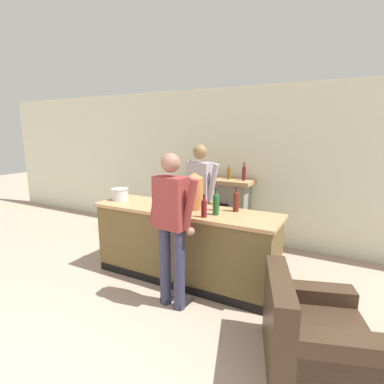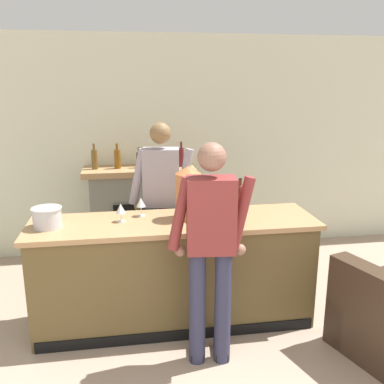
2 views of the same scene
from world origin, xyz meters
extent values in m
cube|color=silver|center=(0.00, 4.38, 1.38)|extent=(12.00, 0.07, 2.75)
cube|color=brown|center=(0.12, 2.52, 0.48)|extent=(2.47, 0.64, 0.95)
cube|color=tan|center=(0.12, 2.52, 0.97)|extent=(2.54, 0.71, 0.04)
cube|color=black|center=(0.12, 2.19, 0.05)|extent=(2.42, 0.01, 0.10)
cube|color=gray|center=(-0.12, 4.12, 0.55)|extent=(1.19, 0.44, 1.09)
cube|color=black|center=(-0.12, 3.89, 0.41)|extent=(0.66, 0.02, 0.70)
cube|color=tan|center=(-0.12, 4.10, 1.13)|extent=(1.35, 0.52, 0.07)
cylinder|color=brown|center=(-0.65, 4.10, 1.27)|extent=(0.07, 0.07, 0.23)
cylinder|color=brown|center=(-0.65, 4.10, 1.43)|extent=(0.03, 0.03, 0.08)
cylinder|color=brown|center=(-0.37, 4.10, 1.27)|extent=(0.08, 0.08, 0.23)
cylinder|color=brown|center=(-0.37, 4.10, 1.43)|extent=(0.03, 0.03, 0.08)
cylinder|color=#4C2227|center=(-0.12, 4.10, 1.25)|extent=(0.06, 0.06, 0.19)
cylinder|color=#4C2227|center=(-0.12, 4.10, 1.38)|extent=(0.03, 0.03, 0.06)
cylinder|color=brown|center=(0.13, 4.10, 1.25)|extent=(0.06, 0.06, 0.19)
cylinder|color=brown|center=(0.13, 4.10, 1.38)|extent=(0.03, 0.03, 0.06)
cylinder|color=#5A181C|center=(0.40, 4.10, 1.28)|extent=(0.06, 0.06, 0.23)
cylinder|color=#5A181C|center=(0.40, 4.10, 1.43)|extent=(0.03, 0.03, 0.08)
cube|color=#3A291C|center=(1.58, 1.60, 0.40)|extent=(0.46, 0.92, 0.80)
cube|color=#3A291C|center=(1.77, 2.04, 0.28)|extent=(0.83, 0.44, 0.56)
cylinder|color=#30314B|center=(0.42, 1.88, 0.47)|extent=(0.13, 0.13, 0.95)
cube|color=black|center=(0.43, 1.95, 0.04)|extent=(0.13, 0.25, 0.07)
cylinder|color=#30314B|center=(0.22, 1.90, 0.47)|extent=(0.13, 0.13, 0.95)
cube|color=black|center=(0.23, 1.97, 0.04)|extent=(0.13, 0.25, 0.07)
cube|color=maroon|center=(0.32, 1.89, 1.23)|extent=(0.38, 0.26, 0.57)
cylinder|color=maroon|center=(0.56, 1.89, 1.24)|extent=(0.20, 0.08, 0.57)
sphere|color=#8C614F|center=(0.56, 1.91, 0.94)|extent=(0.09, 0.09, 0.09)
cylinder|color=maroon|center=(0.10, 1.94, 1.24)|extent=(0.20, 0.08, 0.57)
sphere|color=#8C614F|center=(0.10, 1.96, 0.94)|extent=(0.09, 0.09, 0.09)
sphere|color=#8C614F|center=(0.32, 1.89, 1.67)|extent=(0.21, 0.21, 0.21)
cylinder|color=#394042|center=(-0.04, 3.11, 0.48)|extent=(0.13, 0.13, 0.97)
cube|color=black|center=(-0.05, 3.05, 0.04)|extent=(0.13, 0.25, 0.07)
cylinder|color=#394042|center=(0.16, 3.09, 0.48)|extent=(0.13, 0.13, 0.97)
cube|color=black|center=(0.15, 3.02, 0.04)|extent=(0.13, 0.25, 0.07)
cube|color=#A19AA8|center=(0.06, 3.10, 1.26)|extent=(0.38, 0.26, 0.58)
cylinder|color=#A19AA8|center=(-0.17, 3.11, 1.27)|extent=(0.20, 0.08, 0.57)
sphere|color=olive|center=(-0.17, 3.09, 0.97)|extent=(0.09, 0.09, 0.09)
cylinder|color=#A19AA8|center=(0.29, 3.05, 1.27)|extent=(0.20, 0.08, 0.57)
sphere|color=olive|center=(0.29, 3.03, 0.97)|extent=(0.09, 0.09, 0.09)
sphere|color=olive|center=(0.06, 3.10, 1.70)|extent=(0.21, 0.21, 0.21)
cylinder|color=#C07240|center=(0.26, 2.56, 1.20)|extent=(0.23, 0.23, 0.41)
cone|color=#C07240|center=(0.26, 2.56, 1.44)|extent=(0.23, 0.23, 0.07)
cylinder|color=#B29333|center=(0.26, 2.43, 1.07)|extent=(0.02, 0.04, 0.02)
cylinder|color=silver|center=(-0.95, 2.50, 1.08)|extent=(0.24, 0.24, 0.16)
cylinder|color=silver|center=(-0.95, 2.50, 1.16)|extent=(0.25, 0.25, 0.01)
cylinder|color=#52181A|center=(0.54, 2.64, 1.09)|extent=(0.07, 0.07, 0.20)
sphere|color=#52181A|center=(0.54, 2.64, 1.19)|extent=(0.07, 0.07, 0.07)
cylinder|color=#52181A|center=(0.54, 2.64, 1.23)|extent=(0.03, 0.03, 0.08)
cylinder|color=black|center=(0.54, 2.64, 1.28)|extent=(0.03, 0.03, 0.01)
cylinder|color=#591F16|center=(0.77, 2.71, 1.10)|extent=(0.08, 0.08, 0.22)
sphere|color=#591F16|center=(0.77, 2.71, 1.21)|extent=(0.07, 0.07, 0.07)
cylinder|color=#591F16|center=(0.77, 2.71, 1.26)|extent=(0.03, 0.03, 0.08)
cylinder|color=black|center=(0.77, 2.71, 1.30)|extent=(0.03, 0.03, 0.01)
cylinder|color=maroon|center=(0.53, 2.29, 1.09)|extent=(0.07, 0.07, 0.19)
sphere|color=maroon|center=(0.53, 2.29, 1.18)|extent=(0.06, 0.06, 0.06)
cylinder|color=maroon|center=(0.53, 2.29, 1.22)|extent=(0.03, 0.03, 0.07)
cylinder|color=black|center=(0.53, 2.29, 1.26)|extent=(0.03, 0.03, 0.01)
cylinder|color=#195726|center=(0.61, 2.45, 1.11)|extent=(0.08, 0.08, 0.23)
sphere|color=#195726|center=(0.61, 2.45, 1.22)|extent=(0.07, 0.07, 0.07)
cylinder|color=#195726|center=(0.61, 2.45, 1.27)|extent=(0.03, 0.03, 0.09)
cylinder|color=black|center=(0.61, 2.45, 1.32)|extent=(0.03, 0.03, 0.01)
cylinder|color=silver|center=(-0.16, 2.69, 1.00)|extent=(0.07, 0.07, 0.01)
cylinder|color=silver|center=(-0.16, 2.69, 1.04)|extent=(0.01, 0.01, 0.08)
cone|color=silver|center=(-0.16, 2.69, 1.13)|extent=(0.08, 0.08, 0.08)
cylinder|color=silver|center=(-0.34, 2.56, 1.00)|extent=(0.07, 0.07, 0.01)
cylinder|color=silver|center=(-0.34, 2.56, 1.04)|extent=(0.01, 0.01, 0.07)
cone|color=silver|center=(-0.34, 2.56, 1.12)|extent=(0.09, 0.09, 0.08)
camera|label=1|loc=(2.02, -0.78, 2.00)|focal=28.00mm
camera|label=2|loc=(-0.29, -1.05, 2.20)|focal=40.00mm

